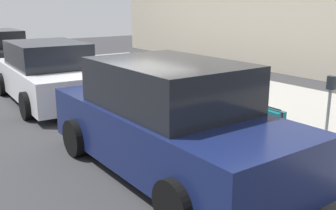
{
  "coord_description": "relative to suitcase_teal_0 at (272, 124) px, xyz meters",
  "views": [
    {
      "loc": [
        -8.39,
        4.83,
        2.55
      ],
      "look_at": [
        -2.24,
        0.49,
        0.59
      ],
      "focal_mm": 41.86,
      "sensor_mm": 36.0,
      "label": 1
    }
  ],
  "objects": [
    {
      "name": "suitcase_silver_5",
      "position": [
        2.65,
        0.04,
        0.09
      ],
      "size": [
        0.44,
        0.26,
        0.77
      ],
      "color": "#9EA0A8",
      "rests_on": "sidewalk_curb"
    },
    {
      "name": "suitcase_teal_0",
      "position": [
        0.0,
        0.0,
        0.0
      ],
      "size": [
        0.42,
        0.25,
        0.59
      ],
      "color": "#0F606B",
      "rests_on": "sidewalk_curb"
    },
    {
      "name": "bollard_post",
      "position": [
        4.08,
        0.14,
        0.18
      ],
      "size": [
        0.12,
        0.12,
        0.89
      ],
      "primitive_type": "cylinder",
      "color": "brown",
      "rests_on": "sidewalk_curb"
    },
    {
      "name": "sidewalk_curb",
      "position": [
        3.91,
        -1.82,
        -0.34
      ],
      "size": [
        18.0,
        5.0,
        0.14
      ],
      "primitive_type": "cube",
      "color": "#9E9B93",
      "rests_on": "ground_plane"
    },
    {
      "name": "suitcase_red_1",
      "position": [
        0.56,
        0.04,
        0.01
      ],
      "size": [
        0.5,
        0.27,
        0.87
      ],
      "color": "red",
      "rests_on": "sidewalk_curb"
    },
    {
      "name": "parked_car_navy_0",
      "position": [
        0.2,
        2.19,
        0.4
      ],
      "size": [
        4.61,
        2.12,
        1.72
      ],
      "color": "#141E4C",
      "rests_on": "ground_plane"
    },
    {
      "name": "ground_plane",
      "position": [
        3.91,
        0.68,
        -0.41
      ],
      "size": [
        40.0,
        40.0,
        0.0
      ],
      "primitive_type": "plane",
      "color": "#333335"
    },
    {
      "name": "suitcase_navy_3",
      "position": [
        1.62,
        0.03,
        0.09
      ],
      "size": [
        0.37,
        0.25,
        1.04
      ],
      "color": "navy",
      "rests_on": "sidewalk_curb"
    },
    {
      "name": "parked_car_white_1",
      "position": [
        5.69,
        2.19,
        0.34
      ],
      "size": [
        4.7,
        2.24,
        1.58
      ],
      "color": "silver",
      "rests_on": "ground_plane"
    },
    {
      "name": "suitcase_olive_2",
      "position": [
        1.12,
        -0.07,
        0.07
      ],
      "size": [
        0.41,
        0.27,
        0.73
      ],
      "color": "#59601E",
      "rests_on": "sidewalk_curb"
    },
    {
      "name": "suitcase_black_4",
      "position": [
        2.12,
        0.05,
        0.11
      ],
      "size": [
        0.42,
        0.23,
        1.09
      ],
      "color": "black",
      "rests_on": "sidewalk_curb"
    },
    {
      "name": "fire_hydrant",
      "position": [
        3.48,
        -0.01,
        0.17
      ],
      "size": [
        0.39,
        0.21,
        0.83
      ],
      "color": "red",
      "rests_on": "sidewalk_curb"
    },
    {
      "name": "parking_meter",
      "position": [
        -0.92,
        -0.26,
        0.56
      ],
      "size": [
        0.12,
        0.09,
        1.27
      ],
      "color": "slate",
      "rests_on": "sidewalk_curb"
    }
  ]
}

